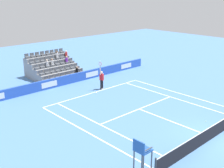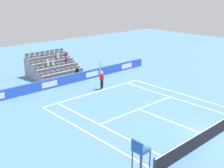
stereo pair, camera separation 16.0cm
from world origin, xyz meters
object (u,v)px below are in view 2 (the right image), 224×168
tennis_net (214,131)px  umpire_chair (140,155)px  tennis_player (102,79)px  loose_tennis_ball (206,121)px

tennis_net → umpire_chair: 6.84m
tennis_net → tennis_player: bearing=-94.8°
tennis_player → loose_tennis_ball: size_ratio=41.97×
loose_tennis_ball → tennis_player: bearing=-85.9°
umpire_chair → loose_tennis_ball: size_ratio=34.41×
tennis_player → umpire_chair: tennis_player is taller
tennis_net → tennis_player: 12.18m
loose_tennis_ball → umpire_chair: bearing=9.1°
umpire_chair → tennis_player: bearing=-123.1°
tennis_net → loose_tennis_ball: bearing=-138.7°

